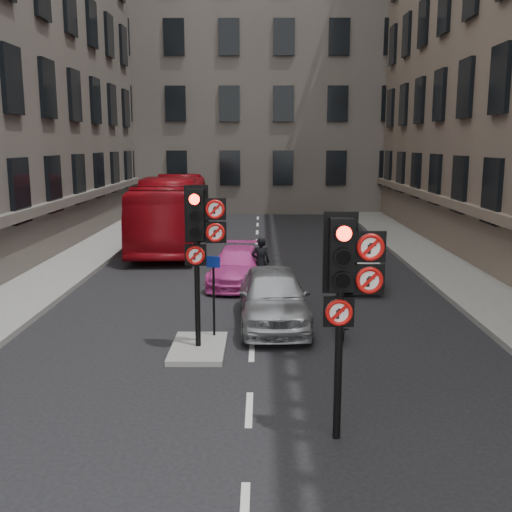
{
  "coord_description": "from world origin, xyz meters",
  "views": [
    {
      "loc": [
        0.2,
        -7.77,
        4.59
      ],
      "look_at": [
        0.11,
        2.71,
        2.6
      ],
      "focal_mm": 42.0,
      "sensor_mm": 36.0,
      "label": 1
    }
  ],
  "objects_px": {
    "info_sign": "(214,285)",
    "car_pink": "(237,266)",
    "car_white": "(357,266)",
    "bus_red": "(172,211)",
    "car_silver": "(273,297)",
    "signal_near": "(346,279)",
    "motorcyclist": "(261,262)",
    "signal_far": "(200,232)",
    "motorcycle": "(340,318)"
  },
  "relations": [
    {
      "from": "signal_near",
      "to": "motorcycle",
      "type": "bearing_deg",
      "value": 83.1
    },
    {
      "from": "bus_red",
      "to": "info_sign",
      "type": "bearing_deg",
      "value": -80.53
    },
    {
      "from": "car_white",
      "to": "bus_red",
      "type": "xyz_separation_m",
      "value": [
        -7.18,
        7.67,
        0.92
      ]
    },
    {
      "from": "signal_near",
      "to": "car_white",
      "type": "bearing_deg",
      "value": 79.92
    },
    {
      "from": "signal_near",
      "to": "car_silver",
      "type": "relative_size",
      "value": 0.83
    },
    {
      "from": "motorcyclist",
      "to": "car_silver",
      "type": "bearing_deg",
      "value": 88.09
    },
    {
      "from": "car_silver",
      "to": "motorcycle",
      "type": "distance_m",
      "value": 1.88
    },
    {
      "from": "bus_red",
      "to": "signal_near",
      "type": "bearing_deg",
      "value": -76.54
    },
    {
      "from": "bus_red",
      "to": "motorcycle",
      "type": "relative_size",
      "value": 7.1
    },
    {
      "from": "car_silver",
      "to": "signal_near",
      "type": "bearing_deg",
      "value": -83.1
    },
    {
      "from": "signal_near",
      "to": "car_pink",
      "type": "xyz_separation_m",
      "value": [
        -2.08,
        10.53,
        -1.99
      ]
    },
    {
      "from": "motorcyclist",
      "to": "signal_near",
      "type": "bearing_deg",
      "value": 90.72
    },
    {
      "from": "signal_near",
      "to": "car_pink",
      "type": "relative_size",
      "value": 0.88
    },
    {
      "from": "info_sign",
      "to": "bus_red",
      "type": "bearing_deg",
      "value": 116.11
    },
    {
      "from": "motorcyclist",
      "to": "info_sign",
      "type": "relative_size",
      "value": 0.86
    },
    {
      "from": "signal_near",
      "to": "signal_far",
      "type": "height_order",
      "value": "signal_far"
    },
    {
      "from": "motorcycle",
      "to": "signal_near",
      "type": "bearing_deg",
      "value": -96.2
    },
    {
      "from": "car_white",
      "to": "motorcyclist",
      "type": "height_order",
      "value": "motorcyclist"
    },
    {
      "from": "signal_near",
      "to": "signal_far",
      "type": "distance_m",
      "value": 4.77
    },
    {
      "from": "info_sign",
      "to": "motorcycle",
      "type": "bearing_deg",
      "value": 18.84
    },
    {
      "from": "bus_red",
      "to": "car_silver",
      "type": "bearing_deg",
      "value": -73.13
    },
    {
      "from": "signal_far",
      "to": "info_sign",
      "type": "xyz_separation_m",
      "value": [
        0.21,
        0.74,
        -1.35
      ]
    },
    {
      "from": "car_pink",
      "to": "motorcycle",
      "type": "height_order",
      "value": "car_pink"
    },
    {
      "from": "car_white",
      "to": "motorcyclist",
      "type": "bearing_deg",
      "value": -167.74
    },
    {
      "from": "car_white",
      "to": "motorcyclist",
      "type": "relative_size",
      "value": 2.28
    },
    {
      "from": "car_silver",
      "to": "car_white",
      "type": "height_order",
      "value": "car_silver"
    },
    {
      "from": "car_white",
      "to": "bus_red",
      "type": "relative_size",
      "value": 0.34
    },
    {
      "from": "car_pink",
      "to": "motorcyclist",
      "type": "xyz_separation_m",
      "value": [
        0.78,
        -0.53,
        0.23
      ]
    },
    {
      "from": "bus_red",
      "to": "signal_far",
      "type": "bearing_deg",
      "value": -82.0
    },
    {
      "from": "motorcyclist",
      "to": "info_sign",
      "type": "height_order",
      "value": "info_sign"
    },
    {
      "from": "car_white",
      "to": "bus_red",
      "type": "bearing_deg",
      "value": 136.96
    },
    {
      "from": "car_silver",
      "to": "car_pink",
      "type": "bearing_deg",
      "value": 101.58
    },
    {
      "from": "signal_far",
      "to": "info_sign",
      "type": "distance_m",
      "value": 1.56
    },
    {
      "from": "car_pink",
      "to": "bus_red",
      "type": "relative_size",
      "value": 0.37
    },
    {
      "from": "signal_far",
      "to": "motorcycle",
      "type": "bearing_deg",
      "value": 17.44
    },
    {
      "from": "info_sign",
      "to": "car_pink",
      "type": "bearing_deg",
      "value": 100.69
    },
    {
      "from": "signal_near",
      "to": "info_sign",
      "type": "distance_m",
      "value": 5.45
    },
    {
      "from": "signal_far",
      "to": "car_pink",
      "type": "distance_m",
      "value": 6.89
    },
    {
      "from": "signal_near",
      "to": "car_pink",
      "type": "bearing_deg",
      "value": 101.15
    },
    {
      "from": "car_white",
      "to": "motorcyclist",
      "type": "distance_m",
      "value": 3.2
    },
    {
      "from": "car_white",
      "to": "motorcycle",
      "type": "bearing_deg",
      "value": -99.13
    },
    {
      "from": "motorcycle",
      "to": "motorcyclist",
      "type": "height_order",
      "value": "motorcyclist"
    },
    {
      "from": "signal_far",
      "to": "car_white",
      "type": "xyz_separation_m",
      "value": [
        4.46,
        6.47,
        -2.09
      ]
    },
    {
      "from": "car_white",
      "to": "car_pink",
      "type": "relative_size",
      "value": 0.92
    },
    {
      "from": "car_silver",
      "to": "motorcyclist",
      "type": "xyz_separation_m",
      "value": [
        -0.33,
        3.99,
        0.08
      ]
    },
    {
      "from": "signal_near",
      "to": "bus_red",
      "type": "xyz_separation_m",
      "value": [
        -5.32,
        18.14,
        -1.04
      ]
    },
    {
      "from": "bus_red",
      "to": "motorcycle",
      "type": "xyz_separation_m",
      "value": [
        5.93,
        -13.13,
        -1.07
      ]
    },
    {
      "from": "bus_red",
      "to": "info_sign",
      "type": "xyz_separation_m",
      "value": [
        2.94,
        -13.4,
        -0.19
      ]
    },
    {
      "from": "signal_near",
      "to": "car_white",
      "type": "relative_size",
      "value": 0.95
    },
    {
      "from": "signal_near",
      "to": "car_silver",
      "type": "xyz_separation_m",
      "value": [
        -0.96,
        6.01,
        -1.85
      ]
    }
  ]
}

